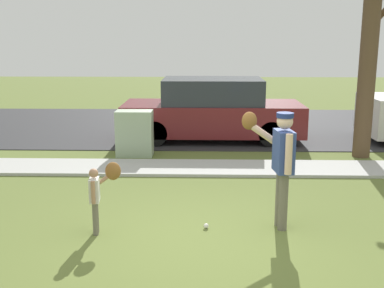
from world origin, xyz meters
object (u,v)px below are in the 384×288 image
Objects in this scene: baseball at (206,226)px; person_child at (100,188)px; person_adult at (280,157)px; parked_suv_maroon at (212,111)px; street_tree_near at (371,30)px; utility_cabinet at (135,133)px.

person_child is at bearing -173.35° from baseball.
baseball is at bearing -1.74° from person_adult.
parked_suv_maroon reaches higher than person_child.
baseball is at bearing -91.68° from parked_suv_maroon.
person_adult is at bearing -120.82° from street_tree_near.
person_adult is 22.77× the size of baseball.
person_child reaches higher than baseball.
street_tree_near is (5.24, 0.05, 2.33)m from utility_cabinet.
street_tree_near reaches higher than person_adult.
utility_cabinet reaches higher than person_child.
baseball is 0.02× the size of parked_suv_maroon.
baseball is 0.01× the size of street_tree_near.
street_tree_near reaches higher than parked_suv_maroon.
person_adult is 1.46m from baseball.
street_tree_near is at bearing 35.50° from person_child.
utility_cabinet is 2.59m from parked_suv_maroon.
person_adult is 5.32m from street_tree_near.
utility_cabinet is (-0.17, 4.49, -0.12)m from person_child.
person_child is 4.50m from utility_cabinet.
utility_cabinet is at bearing -64.05° from person_adult.
person_child is 7.16m from street_tree_near.
parked_suv_maroon is at bearing 152.70° from street_tree_near.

